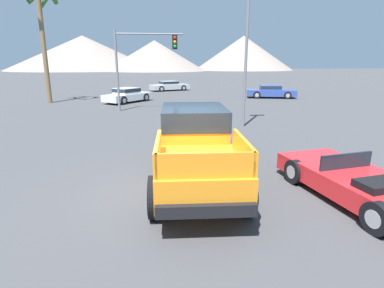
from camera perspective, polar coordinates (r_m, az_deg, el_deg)
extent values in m
plane|color=#424244|center=(7.96, -2.53, -8.60)|extent=(320.00, 320.00, 0.00)
cube|color=orange|center=(7.77, 0.80, -2.42)|extent=(2.13, 5.05, 0.67)
cube|color=orange|center=(8.55, 0.33, 4.37)|extent=(1.84, 2.27, 0.82)
cube|color=#1E2833|center=(8.52, 0.33, 5.34)|extent=(1.88, 2.31, 0.52)
cube|color=orange|center=(6.27, -6.52, -1.38)|extent=(0.18, 1.99, 0.48)
cube|color=orange|center=(6.42, 9.78, -1.10)|extent=(0.18, 1.99, 0.48)
cube|color=orange|center=(5.38, 2.63, -4.13)|extent=(1.81, 0.17, 0.48)
cube|color=black|center=(10.26, -0.23, 0.71)|extent=(1.85, 0.25, 0.24)
cube|color=black|center=(5.52, 2.74, -12.56)|extent=(1.85, 0.25, 0.24)
cylinder|color=black|center=(9.35, -5.85, -1.97)|extent=(0.33, 0.94, 0.92)
cylinder|color=#232326|center=(9.35, -5.85, -1.97)|extent=(0.33, 0.52, 0.51)
cylinder|color=black|center=(9.46, 5.99, -1.76)|extent=(0.33, 0.94, 0.92)
cylinder|color=#232326|center=(9.46, 5.99, -1.76)|extent=(0.33, 0.52, 0.51)
cylinder|color=black|center=(6.48, -6.94, -10.03)|extent=(0.33, 0.94, 0.92)
cylinder|color=#232326|center=(6.48, -6.94, -10.03)|extent=(0.33, 0.52, 0.51)
cylinder|color=black|center=(6.64, 10.28, -9.52)|extent=(0.33, 0.94, 0.92)
cylinder|color=#232326|center=(6.64, 10.28, -9.52)|extent=(0.33, 0.52, 0.51)
cube|color=red|center=(8.27, 29.15, -6.62)|extent=(2.52, 4.53, 0.46)
cube|color=#1E2833|center=(8.44, 27.29, -2.87)|extent=(1.51, 0.33, 0.39)
cylinder|color=black|center=(8.68, 18.90, -5.02)|extent=(0.33, 0.69, 0.66)
cylinder|color=#9E9EA3|center=(8.68, 18.90, -5.02)|extent=(0.29, 0.40, 0.36)
cylinder|color=black|center=(9.75, 27.20, -3.72)|extent=(0.33, 0.69, 0.66)
cylinder|color=#9E9EA3|center=(9.75, 27.20, -3.72)|extent=(0.29, 0.40, 0.36)
cylinder|color=black|center=(6.89, 31.80, -11.96)|extent=(0.33, 0.69, 0.66)
cylinder|color=#9E9EA3|center=(6.89, 31.80, -11.96)|extent=(0.29, 0.40, 0.36)
cube|color=#B7BABF|center=(36.23, -4.27, 10.81)|extent=(4.89, 3.36, 0.54)
cube|color=#B7BABF|center=(36.15, -4.45, 11.55)|extent=(2.36, 2.13, 0.41)
cube|color=#1E2833|center=(36.14, -4.45, 11.63)|extent=(2.41, 2.18, 0.25)
cylinder|color=black|center=(37.59, -2.80, 10.80)|extent=(0.69, 0.46, 0.65)
cylinder|color=#9E9EA3|center=(37.59, -2.80, 10.80)|extent=(0.42, 0.35, 0.36)
cylinder|color=black|center=(36.13, -1.63, 10.64)|extent=(0.69, 0.46, 0.65)
cylinder|color=#9E9EA3|center=(36.13, -1.63, 10.64)|extent=(0.42, 0.35, 0.36)
cylinder|color=black|center=(36.42, -6.88, 10.57)|extent=(0.69, 0.46, 0.65)
cylinder|color=#9E9EA3|center=(36.42, -6.88, 10.57)|extent=(0.42, 0.35, 0.36)
cylinder|color=black|center=(34.91, -5.84, 10.41)|extent=(0.69, 0.46, 0.65)
cylinder|color=#9E9EA3|center=(34.91, -5.84, 10.41)|extent=(0.42, 0.35, 0.36)
cube|color=#334C9E|center=(29.59, 14.84, 9.41)|extent=(4.75, 2.73, 0.57)
cube|color=#334C9E|center=(29.53, 14.68, 10.37)|extent=(2.18, 1.92, 0.41)
cube|color=#1E2833|center=(29.53, 14.69, 10.47)|extent=(2.22, 1.97, 0.25)
cylinder|color=black|center=(30.63, 17.22, 9.16)|extent=(0.70, 0.37, 0.67)
cylinder|color=#9E9EA3|center=(30.63, 17.22, 9.16)|extent=(0.41, 0.31, 0.37)
cylinder|color=black|center=(29.00, 17.77, 8.81)|extent=(0.70, 0.37, 0.67)
cylinder|color=#9E9EA3|center=(29.00, 17.77, 8.81)|extent=(0.41, 0.31, 0.37)
cylinder|color=black|center=(30.28, 11.99, 9.45)|extent=(0.70, 0.37, 0.67)
cylinder|color=#9E9EA3|center=(30.28, 11.99, 9.45)|extent=(0.41, 0.31, 0.37)
cylinder|color=black|center=(28.63, 12.25, 9.11)|extent=(0.70, 0.37, 0.67)
cylinder|color=#9E9EA3|center=(28.63, 12.25, 9.11)|extent=(0.41, 0.31, 0.37)
cube|color=white|center=(25.95, -12.14, 8.78)|extent=(4.02, 4.42, 0.53)
cube|color=white|center=(25.83, -12.37, 9.87)|extent=(2.30, 2.35, 0.48)
cube|color=#1E2833|center=(25.82, -12.38, 9.99)|extent=(2.35, 2.40, 0.29)
cylinder|color=black|center=(27.48, -11.41, 8.92)|extent=(0.59, 0.66, 0.67)
cylinder|color=#9E9EA3|center=(27.48, -11.41, 8.92)|extent=(0.41, 0.43, 0.37)
cylinder|color=black|center=(26.38, -8.80, 8.78)|extent=(0.59, 0.66, 0.67)
cylinder|color=#9E9EA3|center=(26.38, -8.80, 8.78)|extent=(0.41, 0.43, 0.37)
cylinder|color=black|center=(25.64, -15.54, 8.23)|extent=(0.59, 0.66, 0.67)
cylinder|color=#9E9EA3|center=(25.64, -15.54, 8.23)|extent=(0.41, 0.43, 0.37)
cylinder|color=black|center=(24.46, -12.93, 8.08)|extent=(0.59, 0.66, 0.67)
cylinder|color=#9E9EA3|center=(24.46, -12.93, 8.08)|extent=(0.41, 0.43, 0.37)
cylinder|color=slate|center=(21.14, -14.07, 13.24)|extent=(0.16, 0.16, 5.28)
cylinder|color=slate|center=(21.04, -8.18, 20.04)|extent=(4.41, 0.11, 0.11)
cube|color=black|center=(21.02, -3.30, 18.80)|extent=(0.34, 0.26, 0.90)
sphere|color=red|center=(20.89, -3.29, 19.57)|extent=(0.20, 0.20, 0.20)
sphere|color=orange|center=(20.87, -3.28, 18.83)|extent=(0.20, 0.20, 0.20)
sphere|color=green|center=(20.86, -3.27, 18.09)|extent=(0.20, 0.20, 0.20)
cylinder|color=slate|center=(15.54, 10.32, 17.43)|extent=(0.14, 0.14, 7.75)
cylinder|color=brown|center=(27.67, -26.35, 15.87)|extent=(0.36, 0.60, 8.51)
cone|color=gray|center=(125.18, -7.10, 16.33)|extent=(40.77, 40.77, 11.74)
cone|color=gray|center=(145.48, -19.94, 15.98)|extent=(64.16, 64.16, 14.64)
cone|color=gray|center=(141.54, 9.73, 16.70)|extent=(43.71, 43.71, 14.73)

